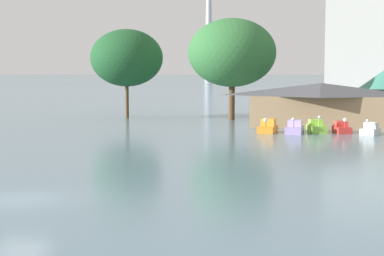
{
  "coord_description": "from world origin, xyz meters",
  "views": [
    {
      "loc": [
        14.35,
        -26.31,
        5.99
      ],
      "look_at": [
        3.96,
        18.22,
        1.82
      ],
      "focal_mm": 58.75,
      "sensor_mm": 36.0,
      "label": 1
    }
  ],
  "objects_px": {
    "pedal_boat_red": "(342,128)",
    "pedal_boat_white": "(370,130)",
    "background_building_block": "(384,40)",
    "pedal_boat_lime": "(316,127)",
    "shoreline_tree_mid": "(232,53)",
    "boathouse": "(321,104)",
    "pedal_boat_orange": "(268,127)",
    "pedal_boat_lavender": "(295,128)",
    "shoreline_tree_tall_left": "(127,58)"
  },
  "relations": [
    {
      "from": "pedal_boat_red",
      "to": "background_building_block",
      "type": "height_order",
      "value": "background_building_block"
    },
    {
      "from": "pedal_boat_lavender",
      "to": "pedal_boat_orange",
      "type": "bearing_deg",
      "value": -91.75
    },
    {
      "from": "pedal_boat_lavender",
      "to": "background_building_block",
      "type": "distance_m",
      "value": 64.59
    },
    {
      "from": "pedal_boat_orange",
      "to": "shoreline_tree_tall_left",
      "type": "distance_m",
      "value": 25.38
    },
    {
      "from": "pedal_boat_lime",
      "to": "shoreline_tree_mid",
      "type": "relative_size",
      "value": 0.25
    },
    {
      "from": "pedal_boat_white",
      "to": "shoreline_tree_mid",
      "type": "distance_m",
      "value": 22.68
    },
    {
      "from": "pedal_boat_orange",
      "to": "shoreline_tree_mid",
      "type": "relative_size",
      "value": 0.24
    },
    {
      "from": "pedal_boat_orange",
      "to": "pedal_boat_white",
      "type": "relative_size",
      "value": 1.13
    },
    {
      "from": "shoreline_tree_tall_left",
      "to": "background_building_block",
      "type": "xyz_separation_m",
      "value": [
        34.14,
        47.57,
        4.12
      ]
    },
    {
      "from": "pedal_boat_lavender",
      "to": "shoreline_tree_tall_left",
      "type": "relative_size",
      "value": 0.27
    },
    {
      "from": "pedal_boat_lavender",
      "to": "pedal_boat_white",
      "type": "bearing_deg",
      "value": 95.76
    },
    {
      "from": "pedal_boat_red",
      "to": "pedal_boat_white",
      "type": "xyz_separation_m",
      "value": [
        2.62,
        -1.03,
        -0.0
      ]
    },
    {
      "from": "shoreline_tree_tall_left",
      "to": "pedal_boat_lime",
      "type": "bearing_deg",
      "value": -29.37
    },
    {
      "from": "shoreline_tree_mid",
      "to": "boathouse",
      "type": "bearing_deg",
      "value": -30.79
    },
    {
      "from": "background_building_block",
      "to": "shoreline_tree_tall_left",
      "type": "bearing_deg",
      "value": -125.67
    },
    {
      "from": "pedal_boat_lavender",
      "to": "pedal_boat_red",
      "type": "distance_m",
      "value": 4.64
    },
    {
      "from": "pedal_boat_lavender",
      "to": "pedal_boat_red",
      "type": "relative_size",
      "value": 1.03
    },
    {
      "from": "pedal_boat_orange",
      "to": "pedal_boat_lime",
      "type": "distance_m",
      "value": 4.73
    },
    {
      "from": "pedal_boat_lime",
      "to": "pedal_boat_orange",
      "type": "bearing_deg",
      "value": -90.68
    },
    {
      "from": "pedal_boat_lavender",
      "to": "pedal_boat_lime",
      "type": "distance_m",
      "value": 2.41
    },
    {
      "from": "pedal_boat_orange",
      "to": "background_building_block",
      "type": "distance_m",
      "value": 64.95
    },
    {
      "from": "shoreline_tree_tall_left",
      "to": "pedal_boat_red",
      "type": "bearing_deg",
      "value": -26.93
    },
    {
      "from": "pedal_boat_red",
      "to": "boathouse",
      "type": "relative_size",
      "value": 0.18
    },
    {
      "from": "shoreline_tree_mid",
      "to": "pedal_boat_white",
      "type": "bearing_deg",
      "value": -42.84
    },
    {
      "from": "shoreline_tree_tall_left",
      "to": "shoreline_tree_mid",
      "type": "distance_m",
      "value": 13.43
    },
    {
      "from": "pedal_boat_lime",
      "to": "pedal_boat_white",
      "type": "height_order",
      "value": "pedal_boat_lime"
    },
    {
      "from": "pedal_boat_white",
      "to": "background_building_block",
      "type": "distance_m",
      "value": 63.25
    },
    {
      "from": "pedal_boat_lime",
      "to": "boathouse",
      "type": "bearing_deg",
      "value": 163.48
    },
    {
      "from": "shoreline_tree_tall_left",
      "to": "shoreline_tree_mid",
      "type": "xyz_separation_m",
      "value": [
        13.42,
        0.04,
        0.56
      ]
    },
    {
      "from": "pedal_boat_lavender",
      "to": "pedal_boat_red",
      "type": "xyz_separation_m",
      "value": [
        4.41,
        1.45,
        -0.04
      ]
    },
    {
      "from": "pedal_boat_lavender",
      "to": "background_building_block",
      "type": "xyz_separation_m",
      "value": [
        12.1,
        62.45,
        11.21
      ]
    },
    {
      "from": "pedal_boat_lime",
      "to": "shoreline_tree_mid",
      "type": "xyz_separation_m",
      "value": [
        -10.62,
        13.57,
        7.65
      ]
    },
    {
      "from": "pedal_boat_lavender",
      "to": "shoreline_tree_tall_left",
      "type": "bearing_deg",
      "value": -121.68
    },
    {
      "from": "pedal_boat_lime",
      "to": "pedal_boat_red",
      "type": "distance_m",
      "value": 2.41
    },
    {
      "from": "shoreline_tree_mid",
      "to": "pedal_boat_orange",
      "type": "bearing_deg",
      "value": -67.75
    },
    {
      "from": "pedal_boat_lime",
      "to": "background_building_block",
      "type": "height_order",
      "value": "background_building_block"
    },
    {
      "from": "pedal_boat_white",
      "to": "shoreline_tree_mid",
      "type": "relative_size",
      "value": 0.21
    },
    {
      "from": "pedal_boat_lime",
      "to": "pedal_boat_red",
      "type": "height_order",
      "value": "pedal_boat_lime"
    },
    {
      "from": "background_building_block",
      "to": "boathouse",
      "type": "bearing_deg",
      "value": -100.41
    },
    {
      "from": "pedal_boat_red",
      "to": "pedal_boat_white",
      "type": "relative_size",
      "value": 1.12
    },
    {
      "from": "background_building_block",
      "to": "pedal_boat_lime",
      "type": "bearing_deg",
      "value": -99.39
    },
    {
      "from": "pedal_boat_red",
      "to": "pedal_boat_white",
      "type": "distance_m",
      "value": 2.81
    },
    {
      "from": "pedal_boat_white",
      "to": "boathouse",
      "type": "xyz_separation_m",
      "value": [
        -4.84,
        8.07,
        1.99
      ]
    },
    {
      "from": "shoreline_tree_mid",
      "to": "background_building_block",
      "type": "bearing_deg",
      "value": 66.44
    },
    {
      "from": "pedal_boat_red",
      "to": "shoreline_tree_mid",
      "type": "height_order",
      "value": "shoreline_tree_mid"
    },
    {
      "from": "boathouse",
      "to": "shoreline_tree_mid",
      "type": "xyz_separation_m",
      "value": [
        -10.81,
        6.44,
        5.71
      ]
    },
    {
      "from": "pedal_boat_red",
      "to": "shoreline_tree_mid",
      "type": "xyz_separation_m",
      "value": [
        -13.03,
        13.48,
        7.7
      ]
    },
    {
      "from": "boathouse",
      "to": "pedal_boat_orange",
      "type": "bearing_deg",
      "value": -119.91
    },
    {
      "from": "pedal_boat_orange",
      "to": "shoreline_tree_tall_left",
      "type": "relative_size",
      "value": 0.26
    },
    {
      "from": "pedal_boat_lime",
      "to": "shoreline_tree_tall_left",
      "type": "relative_size",
      "value": 0.28
    }
  ]
}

